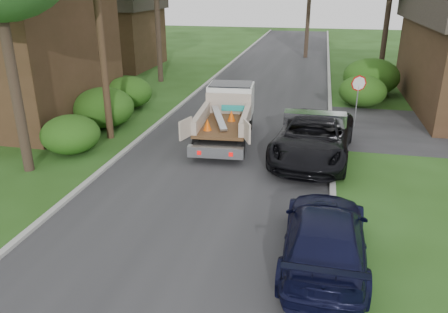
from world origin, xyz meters
name	(u,v)px	position (x,y,z in m)	size (l,w,h in m)	color
ground	(201,200)	(0.00, 0.00, 0.00)	(120.00, 120.00, 0.00)	#224413
road	(250,114)	(0.00, 10.00, 0.00)	(8.00, 90.00, 0.02)	#28282B
curb_left	(176,109)	(-4.10, 10.00, 0.06)	(0.20, 90.00, 0.12)	#9E9E99
curb_right	(330,118)	(4.10, 10.00, 0.06)	(0.20, 90.00, 0.12)	#9E9E99
stop_sign	(358,90)	(5.20, 9.00, 1.78)	(0.71, 0.32, 2.48)	slate
utility_pole	(99,16)	(-5.48, 4.98, 5.17)	(2.42, 1.25, 10.00)	#382619
house_left_far	(110,28)	(-13.50, 22.00, 3.05)	(7.56, 7.56, 6.00)	#3D2919
hedge_left_a	(71,134)	(-6.20, 3.00, 0.77)	(2.34, 2.34, 1.53)	#1B4710
hedge_left_b	(104,107)	(-6.50, 6.50, 0.94)	(2.86, 2.86, 1.87)	#1B4710
hedge_left_c	(128,92)	(-6.80, 10.00, 0.85)	(2.60, 2.60, 1.70)	#1B4710
hedge_right_a	(363,91)	(5.80, 13.00, 0.85)	(2.60, 2.60, 1.70)	#1B4710
hedge_right_b	(371,77)	(6.50, 16.00, 1.10)	(3.38, 3.38, 2.21)	#1B4710
flatbed_truck	(228,110)	(-0.47, 6.46, 1.16)	(2.75, 5.80, 2.14)	black
black_pickup	(313,137)	(3.34, 4.50, 0.84)	(2.80, 6.07, 1.69)	black
navy_suv	(325,236)	(3.80, -2.50, 0.71)	(2.00, 4.92, 1.43)	black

